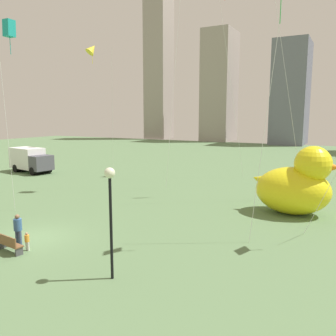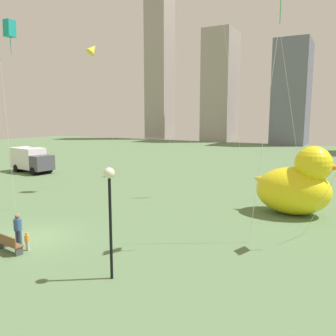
% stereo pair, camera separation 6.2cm
% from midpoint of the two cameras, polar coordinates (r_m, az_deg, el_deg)
% --- Properties ---
extents(ground_plane, '(140.00, 140.00, 0.00)m').
position_cam_midpoint_polar(ground_plane, '(20.51, -21.43, -10.84)').
color(ground_plane, '#59784E').
extents(park_bench, '(1.72, 0.65, 0.90)m').
position_cam_midpoint_polar(park_bench, '(18.92, -24.95, -11.19)').
color(park_bench, brown).
rests_on(park_bench, ground).
extents(person_adult, '(0.40, 0.40, 1.65)m').
position_cam_midpoint_polar(person_adult, '(19.55, -23.62, -9.12)').
color(person_adult, '#38476B').
rests_on(person_adult, ground).
extents(person_child, '(0.23, 0.23, 0.93)m').
position_cam_midpoint_polar(person_child, '(18.81, -22.33, -11.02)').
color(person_child, silver).
rests_on(person_child, ground).
extents(giant_inflatable_duck, '(5.65, 3.63, 4.69)m').
position_cam_midpoint_polar(giant_inflatable_duck, '(24.78, 20.31, -2.67)').
color(giant_inflatable_duck, yellow).
rests_on(giant_inflatable_duck, ground).
extents(lamppost, '(0.44, 0.44, 4.63)m').
position_cam_midpoint_polar(lamppost, '(13.94, -9.64, -4.74)').
color(lamppost, black).
rests_on(lamppost, ground).
extents(box_truck, '(5.98, 3.14, 2.85)m').
position_cam_midpoint_polar(box_truck, '(43.48, -21.80, 1.22)').
color(box_truck, white).
rests_on(box_truck, ground).
extents(city_skyline, '(79.62, 17.99, 40.95)m').
position_cam_midpoint_polar(city_skyline, '(82.81, 24.03, 15.32)').
color(city_skyline, '#9E938C').
rests_on(city_skyline, ground).
extents(kite_teal, '(1.17, 1.11, 13.00)m').
position_cam_midpoint_polar(kite_teal, '(27.25, -24.82, 20.03)').
color(kite_teal, silver).
rests_on(kite_teal, ground).
extents(kite_yellow, '(3.93, 4.04, 15.12)m').
position_cam_midpoint_polar(kite_yellow, '(43.80, -12.46, 18.60)').
color(kite_yellow, silver).
rests_on(kite_yellow, ground).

